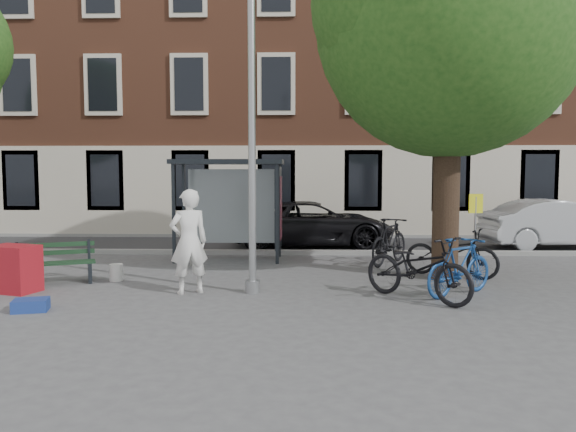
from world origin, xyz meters
The scene contains 21 objects.
ground centered at (0.00, 0.00, 0.00)m, with size 90.00×90.00×0.00m, color #4C4C4F.
road centered at (0.00, 7.00, 0.01)m, with size 40.00×4.00×0.01m, color #28282B.
curb_near centered at (0.00, 5.00, 0.06)m, with size 40.00×0.25×0.12m, color gray.
curb_far centered at (0.00, 9.00, 0.06)m, with size 40.00×0.25×0.12m, color gray.
building_row centered at (0.00, 13.00, 7.00)m, with size 30.00×8.00×14.00m, color brown.
lamppost centered at (0.00, 0.00, 2.78)m, with size 0.28×0.35×6.11m.
tree_right centered at (4.01, 1.38, 5.62)m, with size 5.76×5.60×8.20m.
bus_shelter centered at (-0.61, 4.11, 1.92)m, with size 2.85×1.45×2.62m.
painter centered at (-1.20, -0.07, 0.99)m, with size 0.72×0.48×1.98m, color white.
bench centered at (-4.18, 0.77, 0.38)m, with size 1.68×1.09×0.83m.
bike_a centered at (4.21, 1.78, 0.54)m, with size 0.72×2.07×1.09m, color black.
bike_b centered at (3.88, -0.11, 0.55)m, with size 0.52×1.83×1.10m, color navy.
bike_c centered at (3.02, -0.50, 0.59)m, with size 0.78×2.25×1.18m, color black.
bike_d centered at (3.09, 3.37, 0.59)m, with size 0.55×1.96×1.18m, color black.
car_dark centered at (1.24, 6.77, 0.70)m, with size 2.31×5.01×1.39m, color black.
car_silver centered at (8.61, 6.52, 0.74)m, with size 1.56×4.47×1.47m, color #B7BABF.
red_stand centered at (-4.60, -0.04, 0.45)m, with size 0.90×0.60×0.90m, color maroon.
blue_crate centered at (-3.56, -1.50, 0.10)m, with size 0.55×0.40×0.20m, color navy.
bucket_a centered at (-4.39, 0.23, 0.18)m, with size 0.28×0.28×0.36m, color silver.
bucket_c centered at (-3.00, 1.08, 0.18)m, with size 0.28×0.28×0.36m, color silver.
notice_sign centered at (4.67, 1.63, 1.31)m, with size 0.32×0.08×1.83m.
Camera 1 is at (1.00, -10.53, 2.32)m, focal length 35.00 mm.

